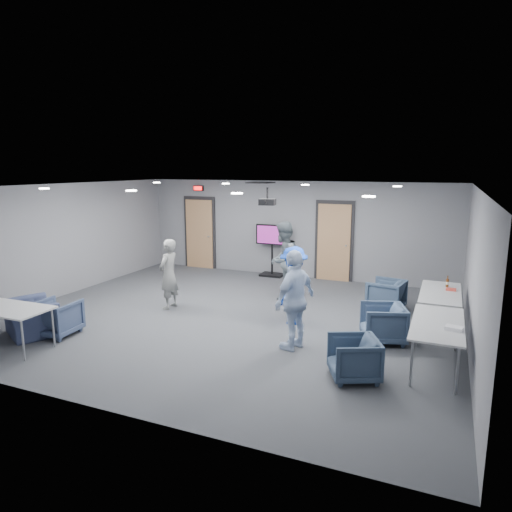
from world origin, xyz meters
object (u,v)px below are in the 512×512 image
at_px(chair_right_a, 386,295).
at_px(projector, 267,202).
at_px(tv_stand, 272,247).
at_px(chair_front_a, 57,318).
at_px(bottle_right, 447,283).
at_px(person_a, 169,274).
at_px(table_right_a, 440,294).
at_px(person_c, 295,300).
at_px(chair_front_b, 29,318).
at_px(person_d, 294,285).
at_px(table_right_b, 438,325).
at_px(chair_right_c, 354,358).
at_px(person_b, 283,260).
at_px(chair_right_b, 383,323).

bearing_deg(chair_right_a, projector, -45.51).
bearing_deg(tv_stand, projector, -70.70).
distance_m(chair_front_a, bottle_right, 7.57).
distance_m(person_a, table_right_a, 5.61).
bearing_deg(table_right_a, tv_stand, 58.30).
distance_m(chair_right_a, bottle_right, 1.35).
relative_size(person_c, chair_front_b, 1.74).
relative_size(person_c, projector, 4.86).
bearing_deg(person_a, person_d, 94.06).
bearing_deg(chair_front_b, projector, -116.47).
distance_m(bottle_right, projector, 3.94).
height_order(table_right_a, table_right_b, same).
height_order(chair_right_c, chair_front_b, chair_front_b).
relative_size(person_b, table_right_b, 1.01).
bearing_deg(table_right_b, person_a, 80.07).
height_order(chair_right_b, table_right_a, table_right_a).
height_order(chair_right_b, projector, projector).
height_order(person_d, bottle_right, person_d).
bearing_deg(table_right_b, person_b, 52.21).
bearing_deg(table_right_b, chair_right_c, 129.11).
relative_size(person_a, chair_front_a, 2.12).
xyz_separation_m(person_c, table_right_b, (2.27, 0.13, -0.18)).
bearing_deg(person_b, person_c, 23.46).
height_order(chair_right_c, table_right_a, table_right_a).
bearing_deg(chair_right_c, person_c, -148.27).
relative_size(chair_right_c, chair_front_b, 0.70).
bearing_deg(person_c, person_b, -138.82).
relative_size(person_b, chair_right_a, 2.48).
bearing_deg(tv_stand, chair_right_b, -47.24).
bearing_deg(chair_front_b, chair_right_b, -132.01).
relative_size(chair_front_a, projector, 2.05).
bearing_deg(person_a, projector, 97.16).
xyz_separation_m(chair_right_a, chair_right_c, (0.00, -3.61, -0.02)).
bearing_deg(table_right_b, table_right_a, 0.00).
bearing_deg(table_right_b, bottle_right, -2.65).
relative_size(person_a, person_b, 0.84).
distance_m(person_b, chair_front_a, 5.02).
height_order(person_d, chair_front_b, person_d).
relative_size(person_a, projector, 4.34).
bearing_deg(person_c, tv_stand, -137.05).
xyz_separation_m(chair_front_b, table_right_a, (7.02, 3.35, 0.36)).
height_order(chair_right_a, projector, projector).
bearing_deg(chair_right_a, chair_right_b, 15.89).
xyz_separation_m(person_a, tv_stand, (1.00, 3.73, 0.07)).
bearing_deg(table_right_a, person_b, 76.98).
bearing_deg(chair_front_a, chair_right_c, 179.08).
xyz_separation_m(chair_right_a, table_right_a, (1.10, -0.81, 0.35)).
relative_size(person_b, person_d, 1.18).
bearing_deg(person_d, person_b, -147.36).
relative_size(person_b, chair_right_c, 2.62).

